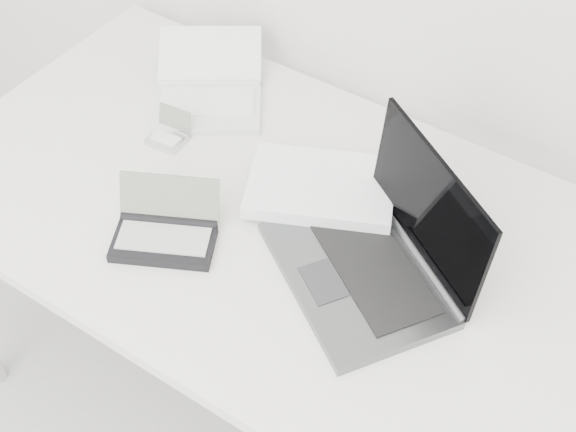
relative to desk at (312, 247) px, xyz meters
The scene contains 5 objects.
desk is the anchor object (origin of this frame).
laptop_large 0.12m from the desk, 16.81° to the left, with size 0.55×0.47×0.24m.
netbook_open_white 0.46m from the desk, 153.48° to the left, with size 0.36×0.38×0.08m.
pda_silver 0.40m from the desk, behind, with size 0.08×0.08×0.06m.
palmtop_charcoal 0.29m from the desk, 142.28° to the right, with size 0.24×0.22×0.10m.
Camera 1 is at (0.53, 0.68, 1.87)m, focal length 50.00 mm.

